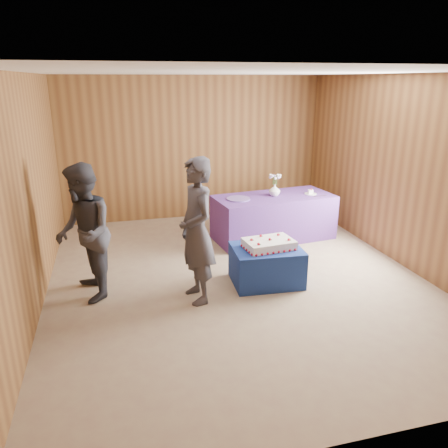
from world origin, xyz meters
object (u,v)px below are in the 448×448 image
object	(u,v)px
sheet_cake	(269,244)
guest_right	(84,233)
vase	(275,190)
guest_left	(197,231)
serving_table	(273,217)
cake_table	(266,265)

from	to	relation	value
sheet_cake	guest_right	size ratio (longest dim) A/B	0.41
vase	guest_left	size ratio (longest dim) A/B	0.11
vase	guest_right	bearing A→B (deg)	-154.05
serving_table	cake_table	bearing A→B (deg)	-120.41
cake_table	vase	distance (m)	1.88
vase	guest_right	size ratio (longest dim) A/B	0.12
serving_table	vase	world-z (taller)	vase
vase	sheet_cake	bearing A→B (deg)	-112.95
cake_table	vase	world-z (taller)	vase
serving_table	guest_left	size ratio (longest dim) A/B	1.12
guest_left	guest_right	bearing A→B (deg)	-115.81
serving_table	guest_right	distance (m)	3.37
serving_table	sheet_cake	size ratio (longest dim) A/B	2.84
sheet_cake	serving_table	bearing A→B (deg)	61.19
cake_table	guest_left	bearing A→B (deg)	-163.68
serving_table	vase	xyz separation A→B (m)	(0.01, 0.01, 0.47)
sheet_cake	vase	xyz separation A→B (m)	(0.70, 1.64, 0.29)
serving_table	guest_right	bearing A→B (deg)	-160.96
serving_table	vase	distance (m)	0.47
serving_table	guest_right	xyz separation A→B (m)	(-3.00, -1.45, 0.48)
serving_table	sheet_cake	distance (m)	1.78
serving_table	vase	bearing A→B (deg)	47.39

